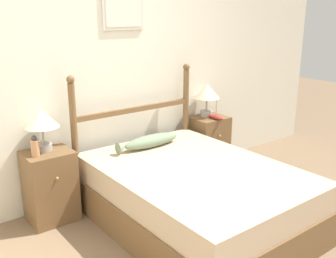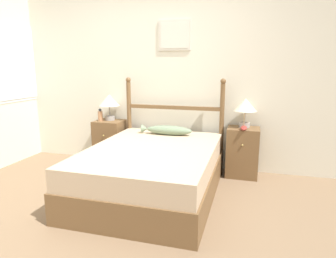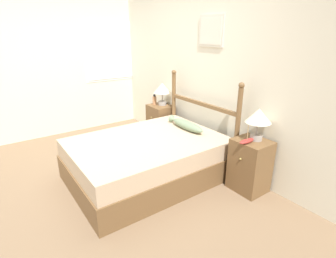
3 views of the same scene
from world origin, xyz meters
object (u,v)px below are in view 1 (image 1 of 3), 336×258
object	(u,v)px
table_lamp_left	(41,120)
fish_pillow	(149,141)
model_boat	(216,117)
nightstand_right	(208,144)
bed	(195,197)
bottle	(35,147)
table_lamp_right	(207,93)
nightstand_left	(50,186)

from	to	relation	value
table_lamp_left	fish_pillow	xyz separation A→B (m)	(0.94, -0.24, -0.32)
model_boat	nightstand_right	bearing A→B (deg)	91.32
table_lamp_left	model_boat	bearing A→B (deg)	-4.69
bed	table_lamp_left	xyz separation A→B (m)	(-0.96, 0.90, 0.65)
bottle	model_boat	world-z (taller)	model_boat
nightstand_right	fish_pillow	distance (m)	1.03
bottle	table_lamp_left	bearing A→B (deg)	40.38
table_lamp_right	model_boat	xyz separation A→B (m)	(-0.00, -0.16, -0.25)
table_lamp_left	bottle	bearing A→B (deg)	-139.62
bed	table_lamp_right	distance (m)	1.47
model_boat	fish_pillow	world-z (taller)	model_boat
bed	model_boat	size ratio (longest dim) A/B	8.39
bed	fish_pillow	distance (m)	0.74
bed	fish_pillow	world-z (taller)	fish_pillow
bed	nightstand_left	xyz separation A→B (m)	(-0.95, 0.86, 0.06)
nightstand_right	fish_pillow	world-z (taller)	fish_pillow
model_boat	bottle	bearing A→B (deg)	178.13
nightstand_right	table_lamp_left	distance (m)	2.00
table_lamp_left	model_boat	xyz separation A→B (m)	(1.92, -0.16, -0.25)
nightstand_right	bottle	world-z (taller)	bottle
bottle	model_boat	bearing A→B (deg)	-1.87
nightstand_right	fish_pillow	xyz separation A→B (m)	(-0.97, -0.20, 0.28)
table_lamp_right	fish_pillow	bearing A→B (deg)	-165.87
fish_pillow	bed	bearing A→B (deg)	-88.66
table_lamp_right	bottle	xyz separation A→B (m)	(-2.02, -0.09, -0.19)
nightstand_right	bottle	bearing A→B (deg)	-178.66
table_lamp_left	bottle	world-z (taller)	table_lamp_left
nightstand_right	table_lamp_left	world-z (taller)	table_lamp_left
bed	table_lamp_left	distance (m)	1.47
bottle	fish_pillow	distance (m)	1.07
bed	model_boat	world-z (taller)	model_boat
nightstand_left	bottle	distance (m)	0.42
bottle	bed	bearing A→B (deg)	-37.16
table_lamp_right	model_boat	world-z (taller)	table_lamp_right
nightstand_left	table_lamp_left	bearing A→B (deg)	98.26
bottle	nightstand_left	bearing A→B (deg)	22.59
nightstand_left	model_boat	world-z (taller)	model_boat
table_lamp_right	fish_pillow	size ratio (longest dim) A/B	0.55
nightstand_right	model_boat	xyz separation A→B (m)	(0.00, -0.11, 0.35)
nightstand_left	table_lamp_left	distance (m)	0.60
table_lamp_right	nightstand_left	bearing A→B (deg)	-178.59
table_lamp_left	bottle	distance (m)	0.24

